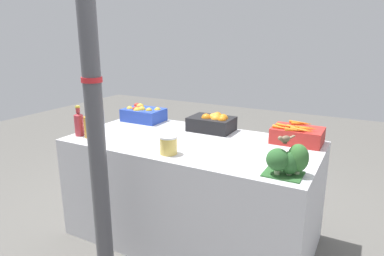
{
  "coord_description": "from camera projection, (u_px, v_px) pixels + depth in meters",
  "views": [
    {
      "loc": [
        1.18,
        -2.19,
        1.6
      ],
      "look_at": [
        0.0,
        0.0,
        0.92
      ],
      "focal_mm": 32.0,
      "sensor_mm": 36.0,
      "label": 1
    }
  ],
  "objects": [
    {
      "name": "apple_crate",
      "position": [
        143.0,
        114.0,
        3.19
      ],
      "size": [
        0.36,
        0.26,
        0.15
      ],
      "color": "#2847B7",
      "rests_on": "market_table"
    },
    {
      "name": "juice_bottle_amber",
      "position": [
        89.0,
        124.0,
        2.67
      ],
      "size": [
        0.08,
        0.08,
        0.26
      ],
      "color": "gold",
      "rests_on": "market_table"
    },
    {
      "name": "carrot_crate",
      "position": [
        297.0,
        135.0,
        2.54
      ],
      "size": [
        0.36,
        0.27,
        0.15
      ],
      "color": "red",
      "rests_on": "market_table"
    },
    {
      "name": "market_table",
      "position": [
        192.0,
        190.0,
        2.72
      ],
      "size": [
        1.88,
        0.96,
        0.82
      ],
      "primitive_type": "cube",
      "color": "silver",
      "rests_on": "ground_plane"
    },
    {
      "name": "support_pole",
      "position": [
        93.0,
        92.0,
        1.98
      ],
      "size": [
        0.12,
        0.12,
        2.55
      ],
      "color": "#4C4C51",
      "rests_on": "ground_plane"
    },
    {
      "name": "orange_crate",
      "position": [
        213.0,
        122.0,
        2.86
      ],
      "size": [
        0.36,
        0.26,
        0.15
      ],
      "color": "black",
      "rests_on": "market_table"
    },
    {
      "name": "ground_plane",
      "position": [
        192.0,
        235.0,
        2.83
      ],
      "size": [
        10.0,
        10.0,
        0.0
      ],
      "primitive_type": "plane",
      "color": "#605E59"
    },
    {
      "name": "sparrow_bird",
      "position": [
        285.0,
        139.0,
        1.93
      ],
      "size": [
        0.08,
        0.13,
        0.05
      ],
      "rotation": [
        0.0,
        0.0,
        -2.06
      ],
      "color": "#4C3D2D",
      "rests_on": "broccoli_pile"
    },
    {
      "name": "juice_bottle_ruby",
      "position": [
        79.0,
        123.0,
        2.72
      ],
      "size": [
        0.07,
        0.07,
        0.24
      ],
      "color": "#B2333D",
      "rests_on": "market_table"
    },
    {
      "name": "broccoli_pile",
      "position": [
        288.0,
        161.0,
        1.95
      ],
      "size": [
        0.24,
        0.19,
        0.19
      ],
      "color": "#2D602D",
      "rests_on": "market_table"
    },
    {
      "name": "pickle_jar",
      "position": [
        169.0,
        145.0,
        2.31
      ],
      "size": [
        0.12,
        0.12,
        0.13
      ],
      "color": "#DBBC56",
      "rests_on": "market_table"
    }
  ]
}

